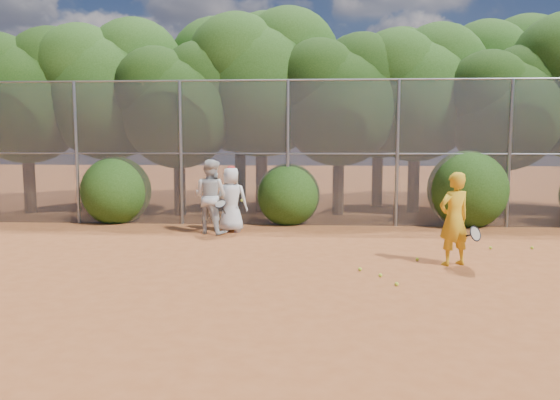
{
  "coord_description": "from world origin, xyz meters",
  "views": [
    {
      "loc": [
        -0.28,
        -9.12,
        2.41
      ],
      "look_at": [
        -1.0,
        2.5,
        1.1
      ],
      "focal_mm": 35.0,
      "sensor_mm": 36.0,
      "label": 1
    }
  ],
  "objects": [
    {
      "name": "ground",
      "position": [
        0.0,
        0.0,
        0.0
      ],
      "size": [
        80.0,
        80.0,
        0.0
      ],
      "primitive_type": "plane",
      "color": "brown",
      "rests_on": "ground"
    },
    {
      "name": "fence_back",
      "position": [
        -0.12,
        6.0,
        2.05
      ],
      "size": [
        20.05,
        0.09,
        4.03
      ],
      "color": "gray",
      "rests_on": "ground"
    },
    {
      "name": "tree_0",
      "position": [
        -9.44,
        8.04,
        3.93
      ],
      "size": [
        4.38,
        3.81,
        6.0
      ],
      "color": "black",
      "rests_on": "ground"
    },
    {
      "name": "tree_1",
      "position": [
        -6.94,
        8.54,
        4.16
      ],
      "size": [
        4.64,
        4.03,
        6.35
      ],
      "color": "black",
      "rests_on": "ground"
    },
    {
      "name": "tree_2",
      "position": [
        -4.45,
        7.83,
        3.58
      ],
      "size": [
        3.99,
        3.47,
        5.47
      ],
      "color": "black",
      "rests_on": "ground"
    },
    {
      "name": "tree_3",
      "position": [
        -1.94,
        8.84,
        4.4
      ],
      "size": [
        4.89,
        4.26,
        6.7
      ],
      "color": "black",
      "rests_on": "ground"
    },
    {
      "name": "tree_4",
      "position": [
        0.55,
        8.24,
        3.76
      ],
      "size": [
        4.19,
        3.64,
        5.73
      ],
      "color": "black",
      "rests_on": "ground"
    },
    {
      "name": "tree_5",
      "position": [
        3.06,
        9.04,
        4.05
      ],
      "size": [
        4.51,
        3.92,
        6.17
      ],
      "color": "black",
      "rests_on": "ground"
    },
    {
      "name": "tree_6",
      "position": [
        5.55,
        8.03,
        3.47
      ],
      "size": [
        3.86,
        3.36,
        5.29
      ],
      "color": "black",
      "rests_on": "ground"
    },
    {
      "name": "tree_9",
      "position": [
        -7.94,
        10.84,
        4.34
      ],
      "size": [
        4.83,
        4.2,
        6.62
      ],
      "color": "black",
      "rests_on": "ground"
    },
    {
      "name": "tree_10",
      "position": [
        -2.93,
        11.05,
        4.63
      ],
      "size": [
        5.15,
        4.48,
        7.06
      ],
      "color": "black",
      "rests_on": "ground"
    },
    {
      "name": "tree_11",
      "position": [
        2.06,
        10.64,
        4.16
      ],
      "size": [
        4.64,
        4.03,
        6.35
      ],
      "color": "black",
      "rests_on": "ground"
    },
    {
      "name": "tree_12",
      "position": [
        6.56,
        11.24,
        4.51
      ],
      "size": [
        5.02,
        4.37,
        6.88
      ],
      "color": "black",
      "rests_on": "ground"
    },
    {
      "name": "bush_0",
      "position": [
        -6.0,
        6.3,
        1.0
      ],
      "size": [
        2.0,
        2.0,
        2.0
      ],
      "primitive_type": "sphere",
      "color": "#1E4010",
      "rests_on": "ground"
    },
    {
      "name": "bush_1",
      "position": [
        -1.0,
        6.3,
        0.9
      ],
      "size": [
        1.8,
        1.8,
        1.8
      ],
      "primitive_type": "sphere",
      "color": "#1E4010",
      "rests_on": "ground"
    },
    {
      "name": "bush_2",
      "position": [
        4.0,
        6.3,
        1.1
      ],
      "size": [
        2.2,
        2.2,
        2.2
      ],
      "primitive_type": "sphere",
      "color": "#1E4010",
      "rests_on": "ground"
    },
    {
      "name": "player_yellow",
      "position": [
        2.39,
        1.32,
        0.89
      ],
      "size": [
        0.89,
        0.67,
        1.79
      ],
      "rotation": [
        0.0,
        0.0,
        3.57
      ],
      "color": "gold",
      "rests_on": "ground"
    },
    {
      "name": "player_teen",
      "position": [
        -2.4,
        4.79,
        0.85
      ],
      "size": [
        0.86,
        0.58,
        1.72
      ],
      "rotation": [
        0.0,
        0.0,
        3.09
      ],
      "color": "silver",
      "rests_on": "ground"
    },
    {
      "name": "player_white",
      "position": [
        -2.89,
        4.53,
        0.95
      ],
      "size": [
        1.13,
        1.03,
        1.89
      ],
      "rotation": [
        0.0,
        0.0,
        2.72
      ],
      "color": "silver",
      "rests_on": "ground"
    },
    {
      "name": "ball_0",
      "position": [
        1.78,
        1.63,
        0.03
      ],
      "size": [
        0.07,
        0.07,
        0.07
      ],
      "primitive_type": "sphere",
      "color": "#B9D226",
      "rests_on": "ground"
    },
    {
      "name": "ball_1",
      "position": [
        3.6,
        2.89,
        0.03
      ],
      "size": [
        0.07,
        0.07,
        0.07
      ],
      "primitive_type": "sphere",
      "color": "#B9D226",
      "rests_on": "ground"
    },
    {
      "name": "ball_2",
      "position": [
        1.09,
        -0.27,
        0.03
      ],
      "size": [
        0.07,
        0.07,
        0.07
      ],
      "primitive_type": "sphere",
      "color": "#B9D226",
      "rests_on": "ground"
    },
    {
      "name": "ball_4",
      "position": [
        0.9,
        0.29,
        0.03
      ],
      "size": [
        0.07,
        0.07,
        0.07
      ],
      "primitive_type": "sphere",
      "color": "#B9D226",
      "rests_on": "ground"
    },
    {
      "name": "ball_5",
      "position": [
        4.51,
        2.95,
        0.03
      ],
      "size": [
        0.07,
        0.07,
        0.07
      ],
      "primitive_type": "sphere",
      "color": "#B9D226",
      "rests_on": "ground"
    },
    {
      "name": "ball_6",
      "position": [
        0.58,
        0.73,
        0.03
      ],
      "size": [
        0.07,
        0.07,
        0.07
      ],
      "primitive_type": "sphere",
      "color": "#B9D226",
      "rests_on": "ground"
    }
  ]
}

